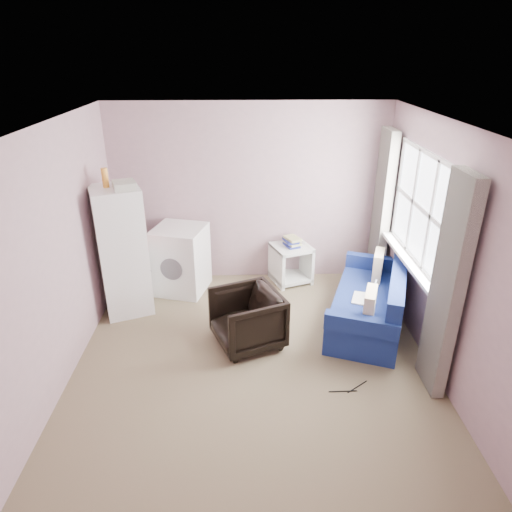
{
  "coord_description": "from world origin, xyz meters",
  "views": [
    {
      "loc": [
        -0.08,
        -4.01,
        3.12
      ],
      "look_at": [
        0.05,
        0.6,
        1.0
      ],
      "focal_mm": 32.0,
      "sensor_mm": 36.0,
      "label": 1
    }
  ],
  "objects_px": {
    "sofa": "(373,303)",
    "fridge": "(122,251)",
    "washing_machine": "(181,258)",
    "side_table": "(291,261)",
    "armchair": "(247,316)"
  },
  "relations": [
    {
      "from": "sofa",
      "to": "fridge",
      "type": "bearing_deg",
      "value": -168.04
    },
    {
      "from": "sofa",
      "to": "washing_machine",
      "type": "bearing_deg",
      "value": 178.66
    },
    {
      "from": "side_table",
      "to": "washing_machine",
      "type": "bearing_deg",
      "value": -172.41
    },
    {
      "from": "armchair",
      "to": "side_table",
      "type": "xyz_separation_m",
      "value": [
        0.65,
        1.53,
        -0.04
      ]
    },
    {
      "from": "fridge",
      "to": "sofa",
      "type": "bearing_deg",
      "value": -29.53
    },
    {
      "from": "armchair",
      "to": "side_table",
      "type": "distance_m",
      "value": 1.66
    },
    {
      "from": "side_table",
      "to": "sofa",
      "type": "distance_m",
      "value": 1.46
    },
    {
      "from": "fridge",
      "to": "sofa",
      "type": "height_order",
      "value": "fridge"
    },
    {
      "from": "sofa",
      "to": "armchair",
      "type": "bearing_deg",
      "value": -146.21
    },
    {
      "from": "armchair",
      "to": "washing_machine",
      "type": "relative_size",
      "value": 0.78
    },
    {
      "from": "fridge",
      "to": "washing_machine",
      "type": "height_order",
      "value": "fridge"
    },
    {
      "from": "fridge",
      "to": "side_table",
      "type": "height_order",
      "value": "fridge"
    },
    {
      "from": "side_table",
      "to": "sofa",
      "type": "height_order",
      "value": "sofa"
    },
    {
      "from": "washing_machine",
      "to": "sofa",
      "type": "bearing_deg",
      "value": -6.51
    },
    {
      "from": "side_table",
      "to": "armchair",
      "type": "bearing_deg",
      "value": -112.9
    }
  ]
}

